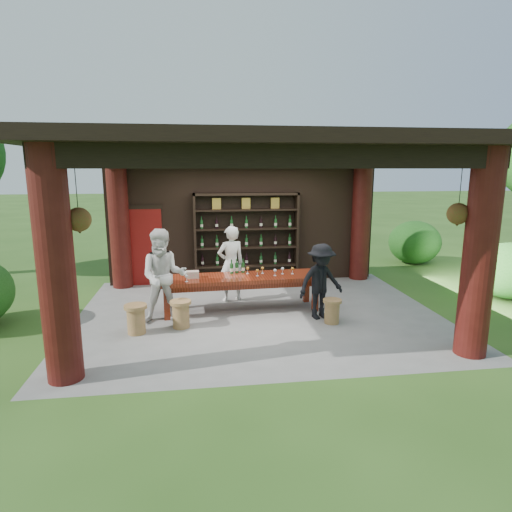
{
  "coord_description": "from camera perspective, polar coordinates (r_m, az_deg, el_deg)",
  "views": [
    {
      "loc": [
        -1.21,
        -8.41,
        2.98
      ],
      "look_at": [
        0.0,
        0.4,
        1.15
      ],
      "focal_mm": 30.0,
      "sensor_mm": 36.0,
      "label": 1
    }
  ],
  "objects": [
    {
      "name": "stool_far_left",
      "position": [
        8.19,
        -15.7,
        -8.0
      ],
      "size": [
        0.42,
        0.42,
        0.55
      ],
      "rotation": [
        0.0,
        0.0,
        -0.25
      ],
      "color": "olive",
      "rests_on": "ground"
    },
    {
      "name": "pavilion",
      "position": [
        8.96,
        -0.11,
        6.19
      ],
      "size": [
        7.5,
        6.0,
        3.6
      ],
      "color": "slate",
      "rests_on": "ground"
    },
    {
      "name": "trees",
      "position": [
        11.57,
        19.79,
        12.88
      ],
      "size": [
        21.04,
        9.73,
        4.8
      ],
      "color": "#3F2819",
      "rests_on": "ground"
    },
    {
      "name": "tasting_table",
      "position": [
        9.06,
        -2.02,
        -3.4
      ],
      "size": [
        3.35,
        0.98,
        0.75
      ],
      "rotation": [
        0.0,
        0.0,
        0.04
      ],
      "color": "#531B0B",
      "rests_on": "ground"
    },
    {
      "name": "host",
      "position": [
        9.66,
        -3.36,
        -1.05
      ],
      "size": [
        0.72,
        0.58,
        1.72
      ],
      "primitive_type": "imported",
      "rotation": [
        0.0,
        0.0,
        3.44
      ],
      "color": "silver",
      "rests_on": "ground"
    },
    {
      "name": "guest_man",
      "position": [
        8.64,
        8.64,
        -3.38
      ],
      "size": [
        1.11,
        0.84,
        1.52
      ],
      "primitive_type": "imported",
      "rotation": [
        0.0,
        0.0,
        0.3
      ],
      "color": "black",
      "rests_on": "ground"
    },
    {
      "name": "shrubs",
      "position": [
        9.38,
        9.0,
        -3.56
      ],
      "size": [
        14.77,
        8.39,
        1.36
      ],
      "color": "#194C14",
      "rests_on": "ground"
    },
    {
      "name": "table_bottles",
      "position": [
        9.26,
        -2.53,
        -1.34
      ],
      "size": [
        0.33,
        0.13,
        0.31
      ],
      "color": "#194C1E",
      "rests_on": "tasting_table"
    },
    {
      "name": "stool_near_left",
      "position": [
        8.3,
        -9.98,
        -7.54
      ],
      "size": [
        0.4,
        0.4,
        0.53
      ],
      "rotation": [
        0.0,
        0.0,
        -0.26
      ],
      "color": "olive",
      "rests_on": "ground"
    },
    {
      "name": "wine_shelf",
      "position": [
        11.08,
        -1.28,
        2.31
      ],
      "size": [
        2.69,
        0.41,
        2.37
      ],
      "color": "black",
      "rests_on": "ground"
    },
    {
      "name": "napkin_basket",
      "position": [
        8.96,
        -8.45,
        -2.45
      ],
      "size": [
        0.27,
        0.19,
        0.14
      ],
      "primitive_type": "cube",
      "rotation": [
        0.0,
        0.0,
        0.04
      ],
      "color": "#BF6672",
      "rests_on": "tasting_table"
    },
    {
      "name": "table_glasses",
      "position": [
        9.06,
        0.31,
        -2.14
      ],
      "size": [
        2.31,
        0.58,
        0.15
      ],
      "color": "silver",
      "rests_on": "tasting_table"
    },
    {
      "name": "stool_near_right",
      "position": [
        8.54,
        10.1,
        -7.17
      ],
      "size": [
        0.36,
        0.36,
        0.48
      ],
      "rotation": [
        0.0,
        0.0,
        0.12
      ],
      "color": "olive",
      "rests_on": "ground"
    },
    {
      "name": "ground",
      "position": [
        9.01,
        0.35,
        -7.7
      ],
      "size": [
        90.0,
        90.0,
        0.0
      ],
      "primitive_type": "plane",
      "color": "#2D5119",
      "rests_on": "ground"
    },
    {
      "name": "guest_woman",
      "position": [
        8.46,
        -12.2,
        -2.69
      ],
      "size": [
        0.92,
        0.73,
        1.86
      ],
      "primitive_type": "imported",
      "rotation": [
        0.0,
        0.0,
        0.03
      ],
      "color": "beige",
      "rests_on": "ground"
    }
  ]
}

